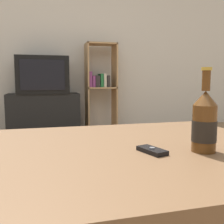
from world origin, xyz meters
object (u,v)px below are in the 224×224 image
Objects in this scene: bookshelf at (100,86)px; beer_bottle at (204,123)px; cell_phone at (152,150)px; tv_stand at (44,114)px; television at (43,75)px.

beer_bottle is (-0.29, -2.93, -0.06)m from bookshelf.
bookshelf reaches higher than cell_phone.
tv_stand is at bearing -175.36° from bookshelf.
television is 2.91m from beer_bottle.
television is at bearing -175.08° from bookshelf.
cell_phone is (-0.46, -2.90, -0.14)m from bookshelf.
television is at bearing 79.43° from cell_phone.
beer_bottle is at bearing -27.06° from cell_phone.
bookshelf is at bearing 63.90° from cell_phone.
tv_stand is 2.92m from beer_bottle.
cell_phone is at bearing -83.48° from television.
tv_stand is 1.41× the size of television.
beer_bottle is 2.37× the size of cell_phone.
bookshelf is 10.88× the size of cell_phone.
bookshelf is 2.94m from beer_bottle.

